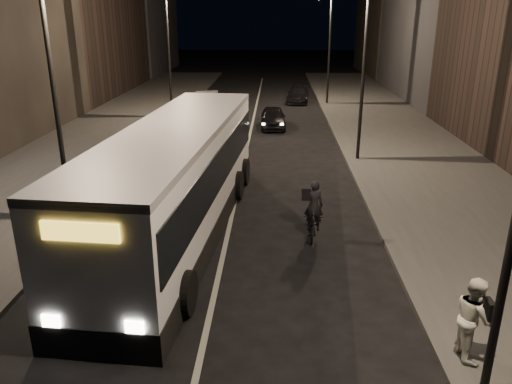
# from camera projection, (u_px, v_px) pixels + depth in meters

# --- Properties ---
(ground) EXTENTS (180.00, 180.00, 0.00)m
(ground) POSITION_uv_depth(u_px,v_px,m) (217.00, 283.00, 13.58)
(ground) COLOR black
(ground) RESTS_ON ground
(sidewalk_right) EXTENTS (7.00, 70.00, 0.16)m
(sidewalk_right) POSITION_uv_depth(u_px,v_px,m) (407.00, 150.00, 26.39)
(sidewalk_right) COLOR #373735
(sidewalk_right) RESTS_ON ground
(sidewalk_left) EXTENTS (7.00, 70.00, 0.16)m
(sidewalk_left) POSITION_uv_depth(u_px,v_px,m) (90.00, 147.00, 27.03)
(sidewalk_left) COLOR #373735
(sidewalk_left) RESTS_ON ground
(streetlight_right_mid) EXTENTS (1.20, 0.44, 8.12)m
(streetlight_right_mid) POSITION_uv_depth(u_px,v_px,m) (359.00, 49.00, 22.84)
(streetlight_right_mid) COLOR black
(streetlight_right_mid) RESTS_ON sidewalk_right
(streetlight_right_far) EXTENTS (1.20, 0.44, 8.12)m
(streetlight_right_far) POSITION_uv_depth(u_px,v_px,m) (327.00, 34.00, 37.88)
(streetlight_right_far) COLOR black
(streetlight_right_far) RESTS_ON sidewalk_right
(streetlight_left_near) EXTENTS (1.20, 0.44, 8.12)m
(streetlight_left_near) POSITION_uv_depth(u_px,v_px,m) (59.00, 65.00, 15.72)
(streetlight_left_near) COLOR black
(streetlight_left_near) RESTS_ON sidewalk_left
(streetlight_left_far) EXTENTS (1.20, 0.44, 8.12)m
(streetlight_left_far) POSITION_uv_depth(u_px,v_px,m) (172.00, 38.00, 32.64)
(streetlight_left_far) COLOR black
(streetlight_left_far) RESTS_ON sidewalk_left
(city_bus) EXTENTS (3.99, 13.58, 3.61)m
(city_bus) POSITION_uv_depth(u_px,v_px,m) (178.00, 176.00, 16.09)
(city_bus) COLOR white
(city_bus) RESTS_ON ground
(cyclist_on_bicycle) EXTENTS (0.70, 1.77, 2.00)m
(cyclist_on_bicycle) POSITION_uv_depth(u_px,v_px,m) (313.00, 218.00, 16.11)
(cyclist_on_bicycle) COLOR black
(cyclist_on_bicycle) RESTS_ON ground
(pedestrian_woman) EXTENTS (0.69, 0.88, 1.80)m
(pedestrian_woman) POSITION_uv_depth(u_px,v_px,m) (473.00, 318.00, 10.18)
(pedestrian_woman) COLOR silver
(pedestrian_woman) RESTS_ON sidewalk_right
(car_near) EXTENTS (1.65, 3.88, 1.31)m
(car_near) POSITION_uv_depth(u_px,v_px,m) (273.00, 118.00, 31.65)
(car_near) COLOR black
(car_near) RESTS_ON ground
(car_mid) EXTENTS (2.12, 4.77, 1.52)m
(car_mid) POSITION_uv_depth(u_px,v_px,m) (207.00, 100.00, 37.31)
(car_mid) COLOR #323234
(car_mid) RESTS_ON ground
(car_far) EXTENTS (2.04, 4.33, 1.22)m
(car_far) POSITION_uv_depth(u_px,v_px,m) (298.00, 95.00, 40.79)
(car_far) COLOR black
(car_far) RESTS_ON ground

